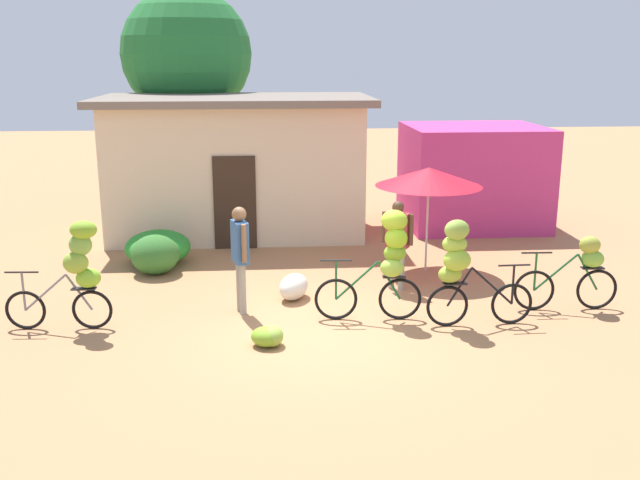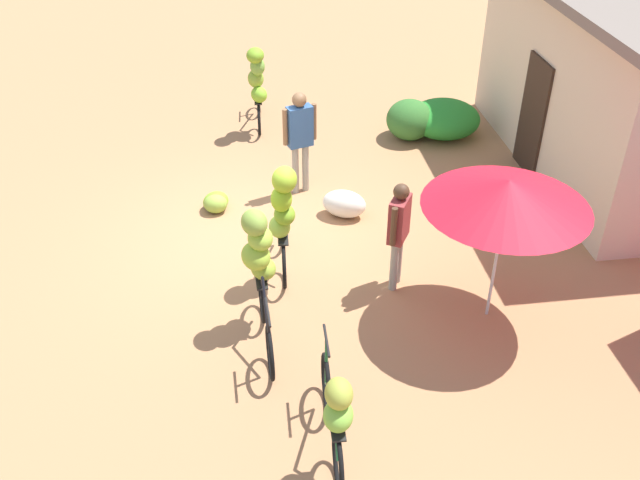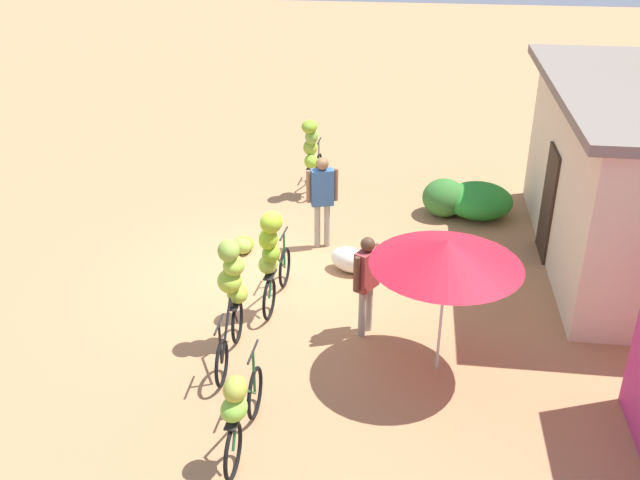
% 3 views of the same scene
% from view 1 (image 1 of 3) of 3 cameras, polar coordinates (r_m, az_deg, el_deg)
% --- Properties ---
extents(ground_plane, '(60.00, 60.00, 0.00)m').
position_cam_1_polar(ground_plane, '(11.05, 0.29, -7.08)').
color(ground_plane, '#AB774D').
extents(building_low, '(6.12, 3.39, 3.15)m').
position_cam_1_polar(building_low, '(16.73, -6.64, 5.93)').
color(building_low, beige).
rests_on(building_low, ground).
extents(shop_pink, '(3.20, 2.80, 2.41)m').
position_cam_1_polar(shop_pink, '(17.88, 12.02, 5.00)').
color(shop_pink, '#C3357A').
rests_on(shop_pink, ground).
extents(tree_behind_building, '(3.31, 3.31, 5.73)m').
position_cam_1_polar(tree_behind_building, '(19.23, -10.54, 14.28)').
color(tree_behind_building, brown).
rests_on(tree_behind_building, ground).
extents(hedge_bush_front_left, '(1.29, 1.36, 0.67)m').
position_cam_1_polar(hedge_bush_front_left, '(14.68, -12.74, -0.58)').
color(hedge_bush_front_left, '#298C2C').
rests_on(hedge_bush_front_left, ground).
extents(hedge_bush_front_right, '(0.91, 0.88, 0.75)m').
position_cam_1_polar(hedge_bush_front_right, '(14.01, -12.95, -1.13)').
color(hedge_bush_front_right, '#336E2B').
rests_on(hedge_bush_front_right, ground).
extents(market_umbrella, '(2.01, 2.01, 2.01)m').
position_cam_1_polar(market_umbrella, '(13.68, 8.63, 4.97)').
color(market_umbrella, beige).
rests_on(market_umbrella, ground).
extents(bicycle_leftmost, '(1.62, 0.41, 1.70)m').
position_cam_1_polar(bicycle_leftmost, '(11.35, -18.78, -2.04)').
color(bicycle_leftmost, black).
rests_on(bicycle_leftmost, ground).
extents(bicycle_near_pile, '(1.69, 0.44, 1.76)m').
position_cam_1_polar(bicycle_near_pile, '(11.18, 5.33, -1.39)').
color(bicycle_near_pile, black).
rests_on(bicycle_near_pile, ground).
extents(bicycle_center_loaded, '(1.68, 0.51, 1.69)m').
position_cam_1_polar(bicycle_center_loaded, '(11.06, 11.14, -1.95)').
color(bicycle_center_loaded, black).
rests_on(bicycle_center_loaded, ground).
extents(bicycle_by_shop, '(1.72, 0.37, 1.23)m').
position_cam_1_polar(bicycle_by_shop, '(12.40, 19.86, -2.19)').
color(bicycle_by_shop, black).
rests_on(bicycle_by_shop, ground).
extents(banana_pile_on_ground, '(0.59, 0.55, 0.30)m').
position_cam_1_polar(banana_pile_on_ground, '(10.42, -4.07, -7.64)').
color(banana_pile_on_ground, '#7AA828').
rests_on(banana_pile_on_ground, ground).
extents(produce_sack, '(0.70, 0.82, 0.44)m').
position_cam_1_polar(produce_sack, '(12.30, -2.11, -3.73)').
color(produce_sack, silver).
rests_on(produce_sack, ground).
extents(person_vendor, '(0.31, 0.56, 1.75)m').
position_cam_1_polar(person_vendor, '(11.48, -6.36, -0.65)').
color(person_vendor, gray).
rests_on(person_vendor, ground).
extents(person_bystander, '(0.51, 0.37, 1.60)m').
position_cam_1_polar(person_bystander, '(12.67, 6.16, 0.32)').
color(person_bystander, gray).
rests_on(person_bystander, ground).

